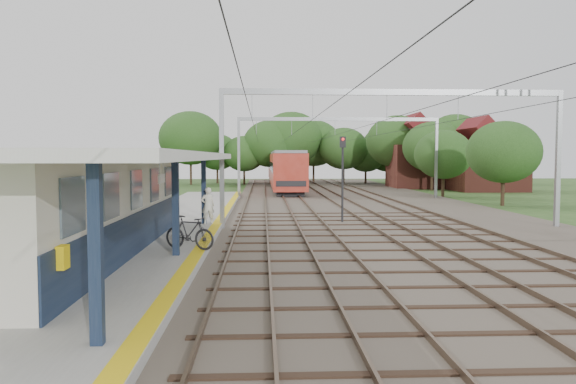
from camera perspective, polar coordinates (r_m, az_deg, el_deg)
name	(u,v)px	position (r m, az deg, el deg)	size (l,w,h in m)	color
ground	(390,312)	(13.67, 10.37, -11.95)	(160.00, 160.00, 0.00)	#2D4C1E
ballast_bed	(353,203)	(43.54, 6.64, -1.16)	(18.00, 90.00, 0.10)	#473D33
platform	(168,230)	(27.42, -12.07, -3.76)	(5.00, 52.00, 0.35)	gray
yellow_stripe	(216,226)	(27.12, -7.38, -3.41)	(0.45, 52.00, 0.01)	yellow
station_building	(94,203)	(20.74, -19.09, -1.03)	(3.41, 18.00, 3.40)	beige
canopy	(118,157)	(19.42, -16.88, 3.43)	(6.40, 20.00, 3.44)	#101D34
rail_tracks	(321,202)	(43.20, 3.37, -1.02)	(11.80, 88.00, 0.15)	brown
catenary_system	(356,129)	(38.68, 6.93, 6.34)	(17.22, 88.00, 7.00)	gray
tree_band	(317,147)	(70.29, 2.98, 4.64)	(31.72, 30.88, 8.82)	#382619
house_near	(487,163)	(63.53, 19.60, 2.80)	(7.00, 6.12, 7.89)	brown
house_far	(425,160)	(67.55, 13.74, 3.15)	(8.00, 6.12, 8.66)	brown
person	(208,206)	(27.75, -8.14, -1.39)	(0.66, 0.43, 1.81)	white
bicycle	(189,233)	(20.31, -9.98, -4.08)	(0.57, 2.01, 1.21)	black
train	(283,168)	(68.44, -0.52, 2.47)	(3.15, 39.20, 4.12)	black
signal_post	(343,167)	(30.56, 5.57, 2.52)	(0.34, 0.29, 4.74)	black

